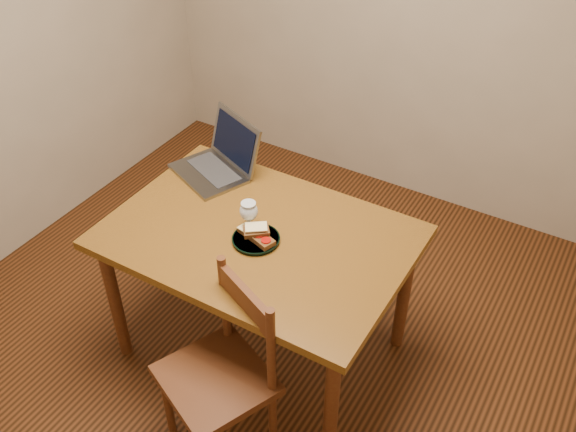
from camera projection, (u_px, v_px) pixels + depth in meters
The scene contains 9 objects.
floor at pixel (257, 339), 3.28m from camera, with size 3.20×3.20×0.02m, color black.
table at pixel (259, 249), 2.82m from camera, with size 1.30×0.90×0.74m.
chair at pixel (220, 368), 2.53m from camera, with size 0.53×0.52×0.44m.
plate at pixel (256, 239), 2.73m from camera, with size 0.21×0.21×0.02m, color black.
sandwich_cheese at pixel (250, 231), 2.73m from camera, with size 0.10×0.06×0.03m, color #381E0C, non-canonical shape.
sandwich_tomato at pixel (262, 239), 2.69m from camera, with size 0.11×0.06×0.03m, color #381E0C, non-canonical shape.
sandwich_top at pixel (256, 230), 2.70m from camera, with size 0.11×0.06×0.03m, color #381E0C, non-canonical shape.
milk_glass at pixel (249, 217), 2.74m from camera, with size 0.08×0.08×0.15m, color white, non-canonical shape.
laptop at pixel (221, 158), 3.11m from camera, with size 0.46×0.44×0.26m.
Camera 1 is at (1.25, -1.79, 2.53)m, focal length 40.00 mm.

